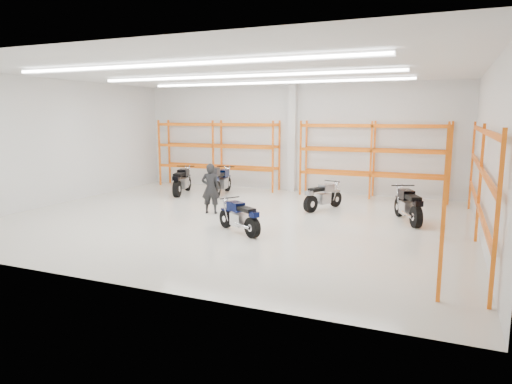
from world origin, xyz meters
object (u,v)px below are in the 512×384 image
at_px(motorcycle_back_a, 182,182).
at_px(motorcycle_back_d, 408,206).
at_px(structural_column, 292,138).
at_px(motorcycle_back_c, 322,197).
at_px(motorcycle_back_b, 220,181).
at_px(standing_man, 211,189).
at_px(motorcycle_main, 240,218).

height_order(motorcycle_back_a, motorcycle_back_d, motorcycle_back_a).
bearing_deg(structural_column, motorcycle_back_c, -57.20).
xyz_separation_m(motorcycle_back_b, standing_man, (1.32, -3.27, 0.25)).
bearing_deg(motorcycle_main, standing_man, 134.82).
relative_size(motorcycle_back_c, structural_column, 0.41).
height_order(motorcycle_back_b, motorcycle_back_c, motorcycle_back_b).
bearing_deg(motorcycle_back_d, standing_man, -169.57).
bearing_deg(motorcycle_back_d, motorcycle_back_c, 164.09).
distance_m(motorcycle_back_d, standing_man, 6.24).
relative_size(motorcycle_back_b, motorcycle_back_c, 1.27).
bearing_deg(standing_man, motorcycle_main, 118.82).
height_order(motorcycle_main, motorcycle_back_c, motorcycle_back_c).
bearing_deg(motorcycle_back_d, motorcycle_back_b, 163.93).
relative_size(motorcycle_back_d, standing_man, 1.23).
bearing_deg(motorcycle_back_a, standing_man, -44.60).
bearing_deg(motorcycle_main, motorcycle_back_a, 135.16).
xyz_separation_m(motorcycle_back_c, standing_man, (-3.25, -1.95, 0.38)).
height_order(motorcycle_back_b, standing_man, standing_man).
relative_size(motorcycle_main, standing_man, 1.01).
distance_m(motorcycle_main, standing_man, 2.86).
bearing_deg(structural_column, motorcycle_back_b, -138.03).
bearing_deg(standing_man, structural_column, -116.81).
bearing_deg(motorcycle_back_b, motorcycle_back_c, -16.16).
distance_m(motorcycle_back_b, standing_man, 3.54).
xyz_separation_m(motorcycle_back_a, motorcycle_back_b, (1.56, 0.43, 0.06)).
xyz_separation_m(motorcycle_back_b, motorcycle_back_d, (7.45, -2.15, -0.08)).
xyz_separation_m(motorcycle_main, motorcycle_back_d, (4.14, 3.13, 0.06)).
bearing_deg(standing_man, motorcycle_back_d, 174.43).
height_order(motorcycle_back_c, standing_man, standing_man).
bearing_deg(motorcycle_main, motorcycle_back_b, 122.13).
height_order(motorcycle_main, standing_man, standing_man).
bearing_deg(structural_column, motorcycle_back_d, -39.89).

